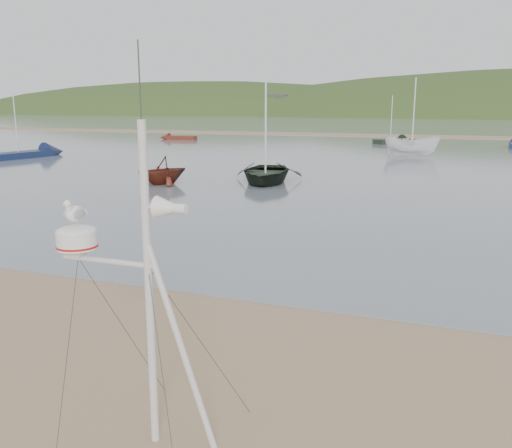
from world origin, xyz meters
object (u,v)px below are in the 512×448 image
(boat_red, at_px, (162,157))
(boat_white, at_px, (413,129))
(dinghy_red_far, at_px, (174,138))
(mast_rig, at_px, (145,355))
(boat_dark, at_px, (266,133))
(sailboat_dark_mid, at_px, (398,141))
(sailboat_blue_near, at_px, (39,153))

(boat_red, relative_size, boat_white, 0.64)
(dinghy_red_far, bearing_deg, boat_white, -23.30)
(mast_rig, height_order, boat_red, mast_rig)
(boat_dark, distance_m, sailboat_dark_mid, 35.04)
(dinghy_red_far, xyz_separation_m, sailboat_blue_near, (0.23, -23.15, 0.01))
(sailboat_blue_near, bearing_deg, mast_rig, -46.16)
(boat_white, distance_m, sailboat_dark_mid, 16.64)
(boat_dark, height_order, sailboat_blue_near, sailboat_blue_near)
(boat_white, bearing_deg, sailboat_blue_near, 117.22)
(sailboat_dark_mid, bearing_deg, boat_dark, -95.36)
(boat_red, bearing_deg, dinghy_red_far, 147.41)
(mast_rig, relative_size, sailboat_dark_mid, 0.88)
(sailboat_blue_near, bearing_deg, boat_dark, -19.15)
(dinghy_red_far, distance_m, sailboat_blue_near, 23.15)
(dinghy_red_far, relative_size, sailboat_dark_mid, 0.86)
(mast_rig, relative_size, sailboat_blue_near, 0.67)
(boat_white, height_order, sailboat_blue_near, sailboat_blue_near)
(sailboat_dark_mid, bearing_deg, boat_white, -80.11)
(sailboat_blue_near, bearing_deg, boat_red, -30.40)
(sailboat_dark_mid, bearing_deg, boat_red, -102.38)
(dinghy_red_far, height_order, sailboat_dark_mid, sailboat_dark_mid)
(boat_red, height_order, sailboat_blue_near, sailboat_blue_near)
(boat_dark, relative_size, boat_red, 1.86)
(boat_dark, xyz_separation_m, boat_red, (-4.93, -2.53, -1.22))
(sailboat_blue_near, bearing_deg, boat_white, 20.35)
(boat_white, distance_m, sailboat_blue_near, 30.72)
(boat_dark, bearing_deg, sailboat_blue_near, 148.47)
(boat_dark, relative_size, sailboat_blue_near, 0.72)
(boat_dark, xyz_separation_m, boat_white, (6.11, 18.53, -0.41))
(boat_white, bearing_deg, mast_rig, -172.68)
(boat_white, bearing_deg, boat_red, 159.20)
(boat_white, height_order, sailboat_dark_mid, sailboat_dark_mid)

